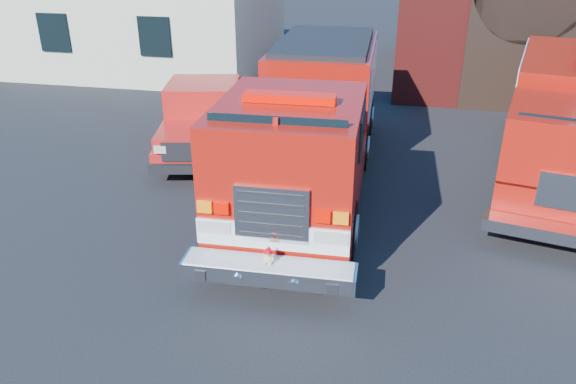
% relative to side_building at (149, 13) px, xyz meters
% --- Properties ---
extents(ground, '(100.00, 100.00, 0.00)m').
position_rel_side_building_xyz_m(ground, '(9.00, -13.00, -2.20)').
color(ground, black).
rests_on(ground, ground).
extents(parking_stripe_far, '(0.12, 3.00, 0.01)m').
position_rel_side_building_xyz_m(parking_stripe_far, '(15.50, -6.00, -2.20)').
color(parking_stripe_far, '#E5B60C').
rests_on(parking_stripe_far, ground).
extents(side_building, '(10.20, 8.20, 4.35)m').
position_rel_side_building_xyz_m(side_building, '(0.00, 0.00, 0.00)').
color(side_building, beige).
rests_on(side_building, ground).
extents(fire_engine, '(2.98, 9.78, 2.99)m').
position_rel_side_building_xyz_m(fire_engine, '(8.86, -10.83, -0.65)').
color(fire_engine, black).
rests_on(fire_engine, ground).
extents(pickup_truck, '(3.18, 5.98, 1.86)m').
position_rel_side_building_xyz_m(pickup_truck, '(5.59, -8.96, -1.32)').
color(pickup_truck, black).
rests_on(pickup_truck, ground).
extents(secondary_truck, '(4.23, 8.64, 2.69)m').
position_rel_side_building_xyz_m(secondary_truck, '(14.76, -9.21, -0.74)').
color(secondary_truck, black).
rests_on(secondary_truck, ground).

